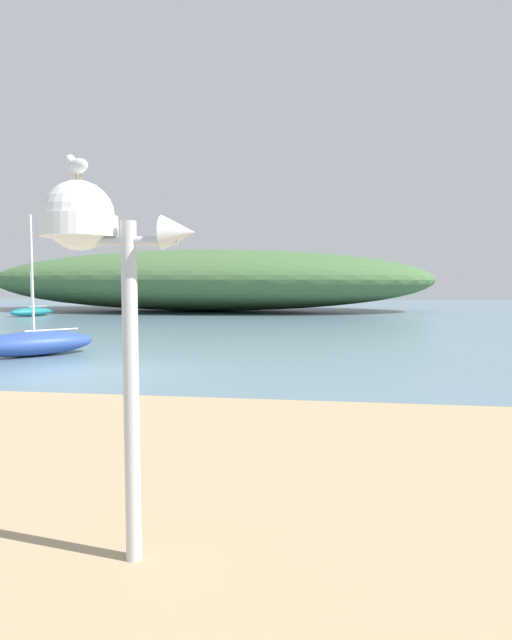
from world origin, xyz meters
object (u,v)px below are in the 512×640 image
object	(u,v)px
sailboat_mid_channel	(32,312)
sailboat_outer_mooring	(34,343)
seagull_on_radar	(77,165)
mast_structure	(94,245)

from	to	relation	value
sailboat_mid_channel	sailboat_outer_mooring	xyz separation A→B (m)	(11.42, -18.63, 0.10)
seagull_on_radar	sailboat_outer_mooring	bearing A→B (deg)	122.62
seagull_on_radar	sailboat_outer_mooring	distance (m)	14.29
seagull_on_radar	sailboat_outer_mooring	world-z (taller)	sailboat_outer_mooring
mast_structure	sailboat_mid_channel	distance (m)	36.00
sailboat_outer_mooring	seagull_on_radar	bearing A→B (deg)	-57.38
mast_structure	seagull_on_radar	xyz separation A→B (m)	(-0.13, 0.01, 0.61)
mast_structure	sailboat_mid_channel	xyz separation A→B (m)	(-19.09, 30.43, -2.34)
mast_structure	sailboat_mid_channel	bearing A→B (deg)	122.10
sailboat_mid_channel	seagull_on_radar	bearing A→B (deg)	-58.06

